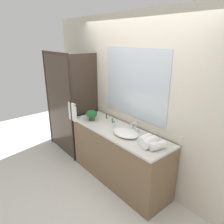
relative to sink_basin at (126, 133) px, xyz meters
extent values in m
plane|color=silver|center=(-0.20, 0.03, -0.93)|extent=(8.00, 8.00, 0.00)
cube|color=beige|center=(-0.20, 0.37, 0.37)|extent=(4.40, 0.05, 2.60)
cube|color=beige|center=(-0.20, 0.34, 0.02)|extent=(1.80, 0.01, 0.11)
cube|color=silver|center=(-0.20, 0.34, 0.64)|extent=(1.27, 0.01, 1.05)
cube|color=brown|center=(-0.20, 0.04, -0.50)|extent=(1.80, 0.56, 0.87)
cube|color=beige|center=(-0.20, 0.03, -0.05)|extent=(1.80, 0.58, 0.03)
cylinder|color=#2D2319|center=(-2.15, -0.24, 0.07)|extent=(0.04, 0.04, 2.00)
cylinder|color=#2D2319|center=(-1.15, -0.24, 0.07)|extent=(0.04, 0.04, 2.00)
cube|color=#2D2319|center=(-1.65, -0.24, 1.05)|extent=(1.00, 0.04, 0.04)
cube|color=#382B21|center=(-1.65, -0.24, 0.07)|extent=(0.96, 0.01, 1.96)
cube|color=#382B21|center=(-1.15, 0.04, 0.07)|extent=(0.01, 0.57, 1.96)
cylinder|color=#2D2319|center=(-1.13, -0.23, 0.21)|extent=(0.32, 0.02, 0.02)
cube|color=white|center=(-1.13, -0.23, 0.07)|extent=(0.22, 0.04, 0.33)
ellipsoid|color=white|center=(0.00, 0.00, 0.00)|extent=(0.43, 0.31, 0.06)
cube|color=silver|center=(0.00, 0.20, -0.02)|extent=(0.17, 0.04, 0.02)
cylinder|color=silver|center=(0.00, 0.20, 0.05)|extent=(0.02, 0.02, 0.12)
cylinder|color=silver|center=(0.00, 0.15, 0.11)|extent=(0.02, 0.11, 0.02)
cylinder|color=silver|center=(-0.06, 0.20, 0.01)|extent=(0.02, 0.02, 0.04)
cylinder|color=silver|center=(0.06, 0.20, 0.01)|extent=(0.02, 0.02, 0.04)
cylinder|color=#473828|center=(-0.79, -0.06, 0.00)|extent=(0.09, 0.09, 0.06)
ellipsoid|color=#1B5C2B|center=(-0.79, -0.06, 0.08)|extent=(0.19, 0.19, 0.13)
cube|color=silver|center=(-0.98, -0.12, -0.03)|extent=(0.10, 0.07, 0.01)
ellipsoid|color=silver|center=(-0.98, -0.12, -0.01)|extent=(0.07, 0.04, 0.02)
cylinder|color=silver|center=(-0.32, 0.05, 0.01)|extent=(0.03, 0.03, 0.08)
cylinder|color=black|center=(-0.32, 0.05, 0.05)|extent=(0.02, 0.02, 0.01)
cylinder|color=#4C7056|center=(-0.69, 0.18, 0.01)|extent=(0.03, 0.03, 0.08)
cylinder|color=black|center=(-0.69, 0.18, 0.05)|extent=(0.02, 0.02, 0.01)
cylinder|color=#4C7056|center=(-0.46, 0.13, 0.01)|extent=(0.03, 0.03, 0.09)
cylinder|color=#B7B2A8|center=(-0.46, 0.13, 0.06)|extent=(0.02, 0.02, 0.01)
cylinder|color=white|center=(0.56, 0.02, 0.02)|extent=(0.15, 0.23, 0.10)
cylinder|color=white|center=(0.45, 0.00, 0.03)|extent=(0.14, 0.25, 0.12)
cylinder|color=white|center=(0.34, 0.03, 0.02)|extent=(0.12, 0.19, 0.11)
camera|label=1|loc=(2.01, -1.92, 1.31)|focal=33.69mm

